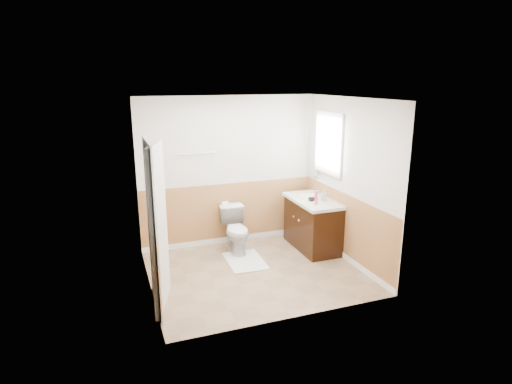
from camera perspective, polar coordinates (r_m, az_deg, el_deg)
name	(u,v)px	position (r m, az deg, el deg)	size (l,w,h in m)	color
floor	(255,272)	(6.29, -0.07, -10.81)	(3.00, 3.00, 0.00)	#8C7051
ceiling	(255,98)	(5.67, -0.08, 12.57)	(3.00, 3.00, 0.00)	white
wall_back	(229,172)	(7.06, -3.70, 2.79)	(3.00, 3.00, 0.00)	silver
wall_front	(295,218)	(4.71, 5.36, -3.53)	(3.00, 3.00, 0.00)	silver
wall_left	(145,200)	(5.54, -14.81, -1.10)	(3.00, 3.00, 0.00)	silver
wall_right	(348,181)	(6.51, 12.43, 1.41)	(3.00, 3.00, 0.00)	silver
wainscot_back	(230,214)	(7.24, -3.57, -3.04)	(3.00, 3.00, 0.00)	#B9874A
wainscot_front	(293,279)	(5.01, 5.08, -11.65)	(3.00, 3.00, 0.00)	#B9874A
wainscot_left	(150,255)	(5.79, -14.19, -8.24)	(2.60, 2.60, 0.00)	#B9874A
wainscot_right	(345,228)	(6.72, 11.98, -4.83)	(2.60, 2.60, 0.00)	#B9874A
toilet	(236,230)	(6.89, -2.72, -5.19)	(0.41, 0.71, 0.73)	silver
bath_mat	(245,261)	(6.63, -1.50, -9.32)	(0.55, 0.80, 0.02)	silver
vanity_cabinet	(312,225)	(7.07, 7.66, -4.46)	(0.55, 1.10, 0.80)	black
vanity_knob_left	(299,220)	(6.81, 5.85, -3.84)	(0.03, 0.03, 0.03)	white
vanity_knob_right	(294,217)	(6.98, 5.13, -3.35)	(0.03, 0.03, 0.03)	silver
countertop	(313,201)	(6.94, 7.70, -1.16)	(0.60, 1.15, 0.05)	beige
sink_basin	(309,196)	(7.06, 7.22, -0.56)	(0.36, 0.36, 0.02)	white
faucet	(319,192)	(7.13, 8.53, 0.04)	(0.02, 0.02, 0.14)	#BCBDC3
lotion_bottle	(316,197)	(6.63, 8.16, -0.74)	(0.05, 0.05, 0.22)	#DA3863
soap_dispenser	(324,195)	(6.85, 9.22, -0.41)	(0.08, 0.08, 0.18)	#959AA8
hair_dryer_body	(313,199)	(6.83, 7.75, -0.89)	(0.07, 0.07, 0.14)	black
hair_dryer_handle	(312,201)	(6.82, 7.56, -1.18)	(0.03, 0.03, 0.07)	black
mirror_panel	(314,151)	(7.37, 7.84, 5.57)	(0.02, 0.35, 0.90)	silver
window_frame	(329,143)	(6.89, 9.84, 6.53)	(0.04, 0.80, 1.00)	white
window_glass	(330,143)	(6.90, 9.95, 6.53)	(0.01, 0.70, 0.90)	white
door	(159,228)	(5.20, -13.04, -4.74)	(0.05, 0.80, 2.04)	white
door_frame	(152,228)	(5.19, -13.88, -4.72)	(0.02, 0.92, 2.10)	white
door_knob	(160,224)	(5.53, -12.82, -4.26)	(0.06, 0.06, 0.06)	silver
towel_bar	(196,153)	(6.81, -8.08, 5.22)	(0.02, 0.02, 0.62)	silver
tp_holder_bar	(225,205)	(7.10, -4.23, -1.73)	(0.02, 0.02, 0.14)	silver
tp_roll	(225,205)	(7.10, -4.23, -1.73)	(0.11, 0.11, 0.10)	white
tp_sheet	(225,211)	(7.14, -4.21, -2.57)	(0.10, 0.01, 0.16)	white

